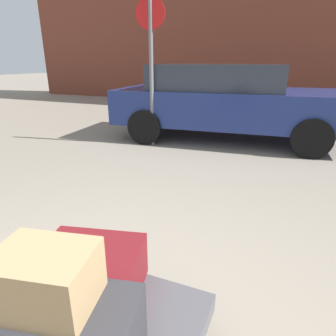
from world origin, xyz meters
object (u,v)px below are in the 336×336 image
object	(u,v)px
duffel_bag_tan_topmost_pile	(45,278)
no_parking_sign	(151,58)
suitcase_maroon_stacked_top	(89,273)
luggage_cart	(70,330)
parked_car	(226,100)
duffel_bag_charcoal_rear_left	(54,332)

from	to	relation	value
duffel_bag_tan_topmost_pile	no_parking_sign	world-z (taller)	no_parking_sign
suitcase_maroon_stacked_top	duffel_bag_tan_topmost_pile	bearing A→B (deg)	-87.06
suitcase_maroon_stacked_top	duffel_bag_tan_topmost_pile	xyz separation A→B (m)	(0.11, -0.35, 0.28)
luggage_cart	parked_car	bearing A→B (deg)	94.40
duffel_bag_tan_topmost_pile	luggage_cart	bearing A→B (deg)	108.14
luggage_cart	parked_car	xyz separation A→B (m)	(-0.39, 5.03, 0.49)
luggage_cart	suitcase_maroon_stacked_top	world-z (taller)	suitcase_maroon_stacked_top
duffel_bag_charcoal_rear_left	duffel_bag_tan_topmost_pile	size ratio (longest dim) A/B	1.87
luggage_cart	duffel_bag_charcoal_rear_left	distance (m)	0.30
duffel_bag_charcoal_rear_left	luggage_cart	bearing A→B (deg)	107.62
suitcase_maroon_stacked_top	no_parking_sign	bearing A→B (deg)	97.40
parked_car	no_parking_sign	world-z (taller)	no_parking_sign
luggage_cart	duffel_bag_tan_topmost_pile	xyz separation A→B (m)	(0.10, -0.18, 0.48)
suitcase_maroon_stacked_top	parked_car	distance (m)	4.88
parked_car	duffel_bag_tan_topmost_pile	bearing A→B (deg)	-84.62
parked_car	no_parking_sign	size ratio (longest dim) A/B	1.81
duffel_bag_charcoal_rear_left	parked_car	xyz separation A→B (m)	(-0.49, 5.20, 0.27)
suitcase_maroon_stacked_top	parked_car	world-z (taller)	parked_car
suitcase_maroon_stacked_top	parked_car	bearing A→B (deg)	80.62
duffel_bag_charcoal_rear_left	suitcase_maroon_stacked_top	xyz separation A→B (m)	(-0.11, 0.35, -0.02)
no_parking_sign	duffel_bag_tan_topmost_pile	bearing A→B (deg)	-69.06
duffel_bag_tan_topmost_pile	suitcase_maroon_stacked_top	bearing A→B (deg)	94.55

